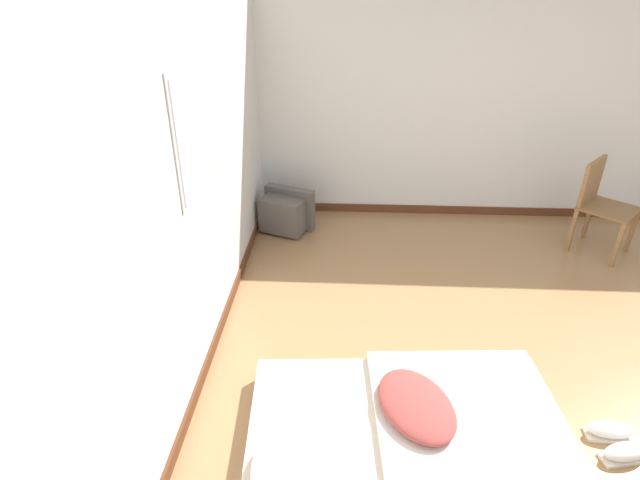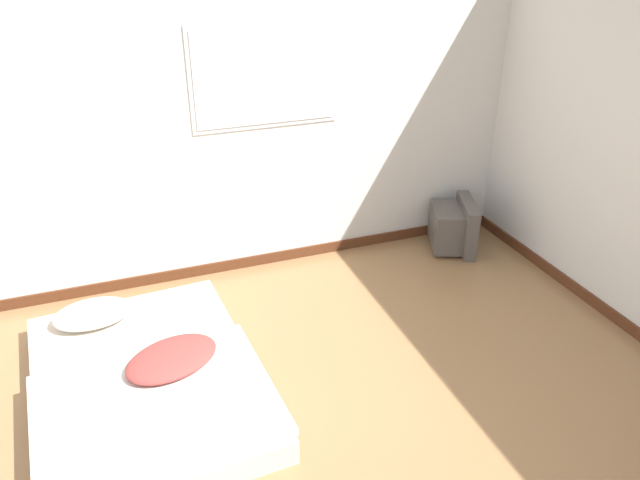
# 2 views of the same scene
# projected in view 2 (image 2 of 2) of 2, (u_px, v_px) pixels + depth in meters

# --- Properties ---
(wall_back) EXTENTS (8.32, 0.08, 2.60)m
(wall_back) POSITION_uv_depth(u_px,v_px,m) (151.00, 125.00, 4.50)
(wall_back) COLOR silver
(wall_back) RESTS_ON ground_plane
(mattress_bed) EXTENTS (1.41, 1.88, 0.31)m
(mattress_bed) POSITION_uv_depth(u_px,v_px,m) (146.00, 381.00, 3.81)
(mattress_bed) COLOR beige
(mattress_bed) RESTS_ON ground_plane
(crt_tv) EXTENTS (0.50, 0.58, 0.44)m
(crt_tv) POSITION_uv_depth(u_px,v_px,m) (454.00, 226.00, 5.47)
(crt_tv) COLOR #56514C
(crt_tv) RESTS_ON ground_plane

